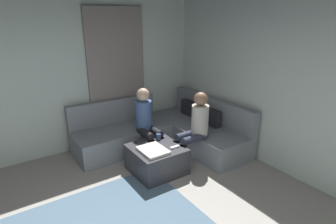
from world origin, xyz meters
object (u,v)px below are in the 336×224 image
coffee_mug (159,137)px  game_remote (175,147)px  sectional_couch (165,132)px  person_on_couch_side (147,120)px  ottoman (157,159)px  person_on_couch_back (195,125)px

coffee_mug → game_remote: size_ratio=0.63×
sectional_couch → game_remote: (0.87, -0.41, 0.15)m
person_on_couch_side → game_remote: bearing=95.8°
coffee_mug → ottoman: bearing=-39.3°
sectional_couch → game_remote: bearing=-25.2°
ottoman → game_remote: 0.36m
ottoman → game_remote: (0.18, 0.22, 0.22)m
sectional_couch → coffee_mug: size_ratio=26.84×
ottoman → person_on_couch_side: 0.72m
coffee_mug → person_on_couch_back: size_ratio=0.08×
coffee_mug → person_on_couch_back: (0.32, 0.50, 0.19)m
ottoman → person_on_couch_side: (-0.54, 0.15, 0.45)m
sectional_couch → person_on_couch_back: size_ratio=2.12×
person_on_couch_back → game_remote: bearing=99.9°
sectional_couch → game_remote: sectional_couch is taller
sectional_couch → ottoman: (0.69, -0.63, -0.07)m
person_on_couch_back → person_on_couch_side: bearing=39.9°
game_remote → person_on_couch_back: size_ratio=0.12×
ottoman → coffee_mug: size_ratio=8.00×
sectional_couch → person_on_couch_side: 0.63m
sectional_couch → person_on_couch_side: size_ratio=2.12×
game_remote → person_on_couch_back: 0.52m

